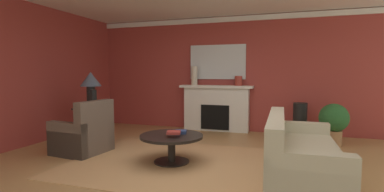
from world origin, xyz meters
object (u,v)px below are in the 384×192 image
(armchair_near_window, at_px, (84,136))
(vase_on_side_table, at_px, (94,99))
(potted_plant, at_px, (334,121))
(vase_mantel_left, at_px, (194,76))
(sofa, at_px, (299,157))
(table_lamp, at_px, (91,83))
(side_table, at_px, (92,121))
(fireplace, at_px, (216,109))
(mantel_mirror, at_px, (218,62))
(vase_tall_corner, at_px, (300,121))
(coffee_table, at_px, (172,142))
(vase_mantel_right, at_px, (238,81))

(armchair_near_window, bearing_deg, vase_on_side_table, 114.64)
(potted_plant, bearing_deg, vase_mantel_left, 167.32)
(sofa, xyz_separation_m, table_lamp, (-4.11, 1.05, 0.93))
(table_lamp, distance_m, potted_plant, 5.00)
(armchair_near_window, xyz_separation_m, vase_on_side_table, (-0.36, 0.78, 0.59))
(side_table, relative_size, table_lamp, 0.93)
(fireplace, distance_m, vase_on_side_table, 2.90)
(armchair_near_window, bearing_deg, mantel_mirror, 57.78)
(vase_tall_corner, height_order, vase_mantel_left, vase_mantel_left)
(mantel_mirror, relative_size, potted_plant, 1.68)
(armchair_near_window, bearing_deg, vase_mantel_left, 65.13)
(mantel_mirror, relative_size, vase_tall_corner, 1.78)
(mantel_mirror, bearing_deg, sofa, -58.58)
(vase_tall_corner, bearing_deg, sofa, -92.67)
(table_lamp, bearing_deg, sofa, -14.36)
(mantel_mirror, distance_m, potted_plant, 2.94)
(vase_on_side_table, bearing_deg, coffee_table, -21.73)
(fireplace, height_order, mantel_mirror, mantel_mirror)
(vase_mantel_right, bearing_deg, side_table, -148.29)
(mantel_mirror, distance_m, vase_tall_corner, 2.37)
(armchair_near_window, relative_size, vase_mantel_right, 4.11)
(vase_tall_corner, bearing_deg, vase_mantel_right, 169.78)
(vase_mantel_right, bearing_deg, coffee_table, -103.04)
(sofa, xyz_separation_m, armchair_near_window, (-3.60, 0.15, 0.01))
(armchair_near_window, distance_m, side_table, 1.04)
(sofa, relative_size, vase_mantel_left, 4.50)
(vase_tall_corner, bearing_deg, mantel_mirror, 167.77)
(vase_mantel_right, relative_size, vase_on_side_table, 0.60)
(fireplace, relative_size, potted_plant, 2.16)
(side_table, bearing_deg, sofa, -14.36)
(vase_mantel_right, height_order, potted_plant, vase_mantel_right)
(coffee_table, bearing_deg, side_table, 156.93)
(side_table, bearing_deg, vase_mantel_right, 31.71)
(sofa, relative_size, potted_plant, 2.53)
(sofa, height_order, side_table, sofa)
(side_table, height_order, vase_mantel_left, vase_mantel_left)
(coffee_table, xyz_separation_m, side_table, (-2.21, 0.94, 0.06))
(sofa, distance_m, vase_tall_corner, 2.56)
(vase_on_side_table, height_order, potted_plant, vase_on_side_table)
(mantel_mirror, xyz_separation_m, vase_mantel_right, (0.55, -0.17, -0.46))
(side_table, bearing_deg, table_lamp, 90.00)
(mantel_mirror, distance_m, armchair_near_window, 3.62)
(mantel_mirror, bearing_deg, vase_tall_corner, -12.23)
(vase_mantel_right, bearing_deg, vase_tall_corner, -10.22)
(sofa, height_order, table_lamp, table_lamp)
(mantel_mirror, xyz_separation_m, side_table, (-2.29, -1.92, -1.30))
(vase_mantel_right, bearing_deg, vase_on_side_table, -145.12)
(mantel_mirror, height_order, vase_mantel_right, mantel_mirror)
(vase_mantel_left, relative_size, potted_plant, 0.56)
(side_table, xyz_separation_m, vase_tall_corner, (4.23, 1.50, -0.01))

